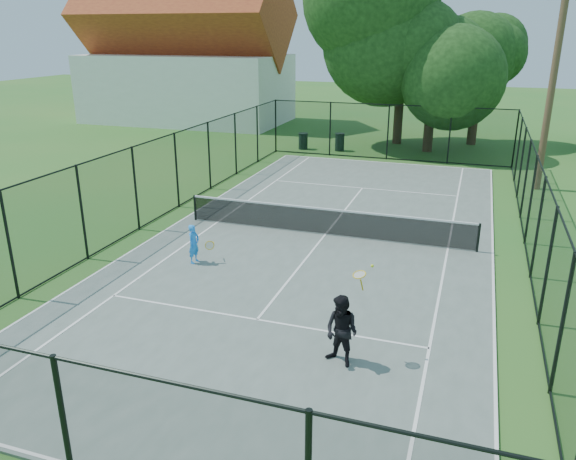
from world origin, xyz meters
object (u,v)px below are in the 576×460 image
(trash_bin_left, at_px, (303,141))
(utility_pole, at_px, (552,88))
(player_blue, at_px, (194,244))
(player_black, at_px, (342,331))
(tennis_net, at_px, (326,220))
(trash_bin_right, at_px, (340,142))

(trash_bin_left, relative_size, utility_pole, 0.11)
(player_blue, relative_size, player_black, 0.58)
(tennis_net, relative_size, utility_pole, 1.15)
(trash_bin_left, bearing_deg, player_black, -70.85)
(tennis_net, height_order, utility_pole, utility_pole)
(player_blue, xyz_separation_m, player_black, (5.50, -3.97, 0.19))
(tennis_net, distance_m, trash_bin_left, 15.16)
(tennis_net, bearing_deg, trash_bin_right, 101.80)
(trash_bin_left, distance_m, trash_bin_right, 2.20)
(tennis_net, bearing_deg, utility_pole, 50.57)
(trash_bin_left, height_order, trash_bin_right, trash_bin_right)
(utility_pole, xyz_separation_m, player_blue, (-10.53, -12.64, -3.77))
(utility_pole, relative_size, player_blue, 7.28)
(trash_bin_right, bearing_deg, player_blue, -90.34)
(player_black, bearing_deg, tennis_net, 107.35)
(trash_bin_left, bearing_deg, trash_bin_right, 5.47)
(trash_bin_left, distance_m, utility_pole, 14.21)
(tennis_net, xyz_separation_m, player_black, (2.38, -7.61, 0.27))
(tennis_net, relative_size, trash_bin_right, 9.74)
(utility_pole, distance_m, player_blue, 16.88)
(tennis_net, distance_m, player_blue, 4.80)
(utility_pole, bearing_deg, player_blue, -129.78)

